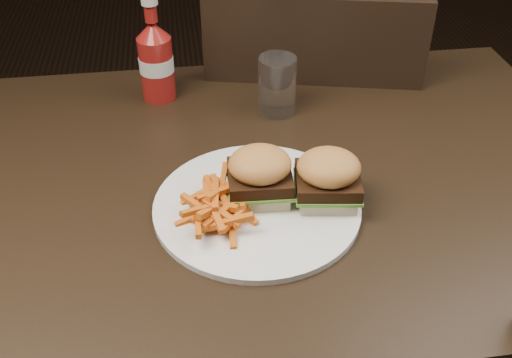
{
  "coord_description": "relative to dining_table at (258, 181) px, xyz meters",
  "views": [
    {
      "loc": [
        -0.11,
        -0.79,
        1.35
      ],
      "look_at": [
        -0.01,
        -0.08,
        0.8
      ],
      "focal_mm": 42.0,
      "sensor_mm": 36.0,
      "label": 1
    }
  ],
  "objects": [
    {
      "name": "sandwich_half_a",
      "position": [
        -0.01,
        -0.08,
        0.04
      ],
      "size": [
        0.09,
        0.08,
        0.02
      ],
      "primitive_type": "cube",
      "rotation": [
        0.0,
        0.0,
        -0.05
      ],
      "color": "#C9AD93",
      "rests_on": "plate"
    },
    {
      "name": "chair_far",
      "position": [
        0.2,
        0.5,
        -0.3
      ],
      "size": [
        0.56,
        0.56,
        0.04
      ],
      "primitive_type": "cube",
      "rotation": [
        0.0,
        0.0,
        2.91
      ],
      "color": "black",
      "rests_on": "ground"
    },
    {
      "name": "ketchup_bottle",
      "position": [
        -0.16,
        0.27,
        0.08
      ],
      "size": [
        0.08,
        0.08,
        0.13
      ],
      "primitive_type": "cylinder",
      "rotation": [
        0.0,
        0.0,
        -0.37
      ],
      "color": "maroon",
      "rests_on": "dining_table"
    },
    {
      "name": "tumbler",
      "position": [
        0.06,
        0.19,
        0.08
      ],
      "size": [
        0.09,
        0.09,
        0.11
      ],
      "primitive_type": "cylinder",
      "rotation": [
        0.0,
        0.0,
        0.4
      ],
      "color": "white",
      "rests_on": "dining_table"
    },
    {
      "name": "plate",
      "position": [
        -0.01,
        -0.09,
        0.03
      ],
      "size": [
        0.32,
        0.32,
        0.01
      ],
      "primitive_type": "cylinder",
      "color": "white",
      "rests_on": "dining_table"
    },
    {
      "name": "fries_pile",
      "position": [
        -0.08,
        -0.1,
        0.05
      ],
      "size": [
        0.13,
        0.13,
        0.05
      ],
      "primitive_type": null,
      "rotation": [
        0.0,
        0.0,
        0.13
      ],
      "color": "orange",
      "rests_on": "plate"
    },
    {
      "name": "sandwich_half_b",
      "position": [
        0.09,
        -0.1,
        0.04
      ],
      "size": [
        0.1,
        0.09,
        0.02
      ],
      "primitive_type": "cube",
      "rotation": [
        0.0,
        0.0,
        -0.14
      ],
      "color": "beige",
      "rests_on": "plate"
    },
    {
      "name": "dining_table",
      "position": [
        0.0,
        0.0,
        0.0
      ],
      "size": [
        1.2,
        0.8,
        0.04
      ],
      "primitive_type": "cube",
      "color": "black",
      "rests_on": "ground"
    }
  ]
}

